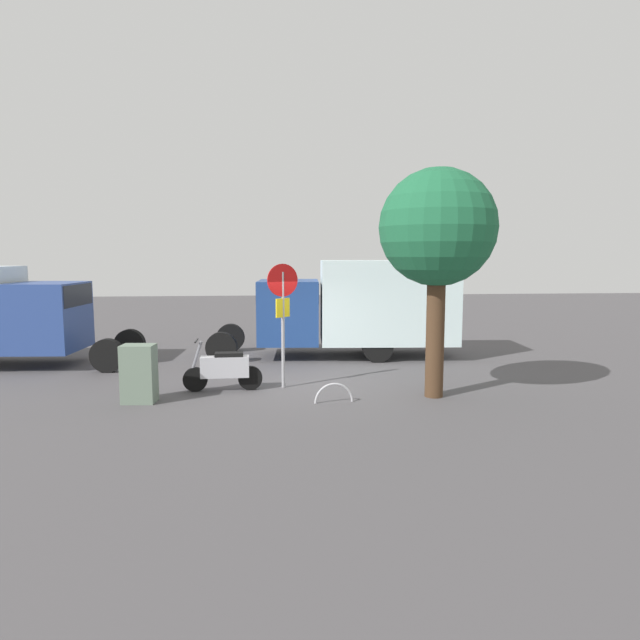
{
  "coord_description": "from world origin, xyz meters",
  "views": [
    {
      "loc": [
        0.94,
        13.05,
        3.09
      ],
      "look_at": [
        -0.35,
        -0.68,
        1.48
      ],
      "focal_mm": 30.79,
      "sensor_mm": 36.0,
      "label": 1
    }
  ],
  "objects": [
    {
      "name": "ground_plane",
      "position": [
        0.0,
        0.0,
        0.0
      ],
      "size": [
        60.0,
        60.0,
        0.0
      ],
      "primitive_type": "plane",
      "color": "#4B484B"
    },
    {
      "name": "stop_sign",
      "position": [
        0.62,
        0.35,
        1.94
      ],
      "size": [
        0.71,
        0.33,
        2.91
      ],
      "color": "#9E9EA3",
      "rests_on": "ground"
    },
    {
      "name": "utility_cabinet",
      "position": [
        3.69,
        1.38,
        0.62
      ],
      "size": [
        0.72,
        0.54,
        1.24
      ],
      "primitive_type": "cube",
      "rotation": [
        0.0,
        0.0,
        -0.08
      ],
      "color": "slate",
      "rests_on": "ground"
    },
    {
      "name": "bike_rack_hoop",
      "position": [
        -0.42,
        1.78,
        0.0
      ],
      "size": [
        0.85,
        0.13,
        0.85
      ],
      "primitive_type": "torus",
      "rotation": [
        1.57,
        0.0,
        0.1
      ],
      "color": "#B7B7BC",
      "rests_on": "ground"
    },
    {
      "name": "box_truck_near",
      "position": [
        -1.75,
        -3.5,
        1.62
      ],
      "size": [
        7.56,
        2.69,
        2.95
      ],
      "rotation": [
        0.0,
        0.0,
        -0.07
      ],
      "color": "black",
      "rests_on": "ground"
    },
    {
      "name": "motorcycle",
      "position": [
        1.97,
        0.52,
        0.52
      ],
      "size": [
        1.81,
        0.55,
        1.2
      ],
      "rotation": [
        0.0,
        0.0,
        0.03
      ],
      "color": "black",
      "rests_on": "ground"
    },
    {
      "name": "street_tree",
      "position": [
        -2.67,
        1.48,
        3.64
      ],
      "size": [
        2.52,
        2.52,
        4.96
      ],
      "color": "#47301E",
      "rests_on": "ground"
    }
  ]
}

